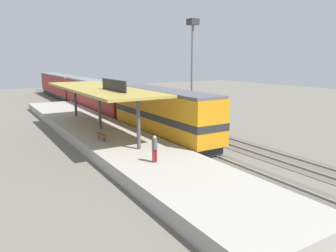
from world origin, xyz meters
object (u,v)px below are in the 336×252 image
(platform_bench, at_px, (101,135))
(person_waiting, at_px, (155,147))
(locomotive, at_px, (163,114))
(passenger_carriage_rear, at_px, (60,85))
(light_mast, at_px, (192,49))
(passenger_carriage_front, at_px, (96,96))

(platform_bench, distance_m, person_waiting, 7.21)
(locomotive, relative_size, person_waiting, 8.44)
(passenger_carriage_rear, bearing_deg, light_mast, -76.46)
(person_waiting, bearing_deg, locomotive, 56.51)
(platform_bench, bearing_deg, passenger_carriage_rear, 81.34)
(platform_bench, relative_size, locomotive, 0.12)
(platform_bench, relative_size, light_mast, 0.15)
(person_waiting, bearing_deg, passenger_carriage_front, 78.76)
(passenger_carriage_front, distance_m, light_mast, 15.23)
(passenger_carriage_front, relative_size, light_mast, 1.71)
(passenger_carriage_front, bearing_deg, passenger_carriage_rear, 90.00)
(platform_bench, xyz_separation_m, person_waiting, (0.89, -7.14, 0.51))
(platform_bench, distance_m, passenger_carriage_rear, 39.85)
(passenger_carriage_front, height_order, person_waiting, passenger_carriage_front)
(platform_bench, bearing_deg, locomotive, 5.57)
(passenger_carriage_rear, bearing_deg, platform_bench, -98.66)
(person_waiting, bearing_deg, passenger_carriage_rear, 83.73)
(light_mast, xyz_separation_m, person_waiting, (-12.91, -14.15, -6.54))
(platform_bench, distance_m, passenger_carriage_front, 19.55)
(passenger_carriage_rear, height_order, light_mast, light_mast)
(passenger_carriage_front, height_order, light_mast, light_mast)
(platform_bench, relative_size, passenger_carriage_rear, 0.08)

